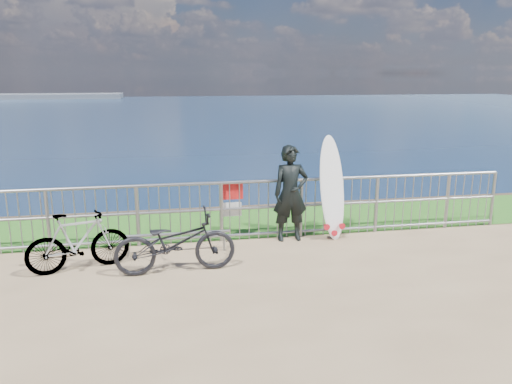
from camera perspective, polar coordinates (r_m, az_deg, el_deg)
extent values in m
plane|color=#245F1A|center=(10.38, -1.86, -3.44)|extent=(120.00, 120.00, 0.00)
cube|color=brown|center=(12.42, -2.62, -12.99)|extent=(120.00, 0.30, 5.00)
plane|color=navy|center=(97.47, -9.62, 8.50)|extent=(260.00, 260.00, 0.00)
cube|color=#565E68|center=(181.88, -26.29, 9.76)|extent=(70.00, 12.00, 1.50)
cylinder|color=gray|center=(9.06, -0.87, 1.18)|extent=(10.00, 0.06, 0.06)
cylinder|color=gray|center=(9.18, -0.86, -1.85)|extent=(10.00, 0.05, 0.05)
cylinder|color=gray|center=(9.32, -0.84, -4.84)|extent=(10.00, 0.05, 0.05)
cylinder|color=gray|center=(9.30, -22.67, -3.06)|extent=(0.06, 0.06, 1.10)
cylinder|color=gray|center=(9.09, -13.40, -2.73)|extent=(0.06, 0.06, 1.10)
cylinder|color=gray|center=(9.12, -3.95, -2.33)|extent=(0.06, 0.06, 1.10)
cylinder|color=gray|center=(9.40, 5.17, -1.87)|extent=(0.06, 0.06, 1.10)
cylinder|color=gray|center=(9.90, 13.57, -1.41)|extent=(0.06, 0.06, 1.10)
cylinder|color=gray|center=(10.59, 21.01, -0.98)|extent=(0.06, 0.06, 1.10)
cylinder|color=gray|center=(11.14, 25.41, -0.72)|extent=(0.06, 0.06, 1.10)
cube|color=red|center=(9.11, -2.81, 0.07)|extent=(0.42, 0.02, 0.30)
cube|color=white|center=(9.11, -2.80, 0.07)|extent=(0.38, 0.01, 0.08)
cube|color=white|center=(9.20, -2.78, -1.99)|extent=(0.36, 0.02, 0.26)
imported|color=black|center=(9.12, 3.98, -0.16)|extent=(0.65, 0.43, 1.77)
ellipsoid|color=white|center=(9.32, 8.69, 0.53)|extent=(0.59, 0.55, 1.93)
cone|color=red|center=(9.34, 7.92, -3.81)|extent=(0.12, 0.21, 0.12)
cone|color=red|center=(9.44, 9.62, -3.70)|extent=(0.12, 0.21, 0.12)
cone|color=red|center=(9.43, 8.75, -4.49)|extent=(0.12, 0.21, 0.12)
imported|color=black|center=(7.81, -9.21, -5.69)|extent=(1.89, 0.75, 0.97)
imported|color=black|center=(8.27, -19.67, -5.35)|extent=(1.63, 0.87, 0.94)
cylinder|color=gray|center=(8.64, -9.08, -4.73)|extent=(1.83, 0.05, 0.05)
cylinder|color=gray|center=(8.72, -14.42, -6.05)|extent=(0.04, 0.04, 0.36)
cylinder|color=gray|center=(8.74, -3.67, -5.58)|extent=(0.04, 0.04, 0.36)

